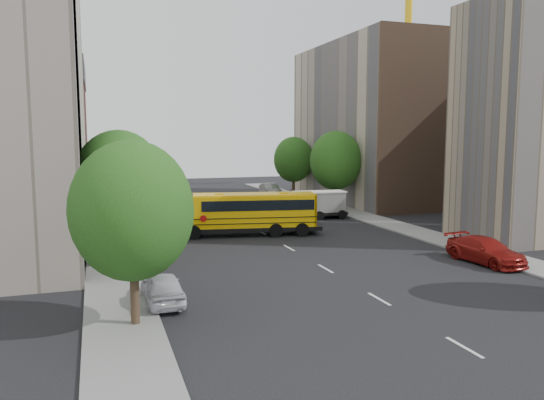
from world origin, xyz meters
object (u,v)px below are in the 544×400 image
school_bus (244,211)px  parked_car_4 (326,207)px  street_tree_4 (336,161)px  parked_car_0 (163,288)px  street_tree_0 (132,211)px  street_tree_5 (293,160)px  safari_truck (315,204)px  parked_car_1 (131,221)px  parked_car_2 (122,199)px  street_tree_2 (110,167)px  parked_car_5 (270,190)px  street_tree_1 (120,182)px  tower_crane (423,9)px  parked_car_3 (486,251)px

school_bus → parked_car_4: 13.02m
street_tree_4 → parked_car_0: street_tree_4 is taller
street_tree_0 → school_bus: size_ratio=0.63×
street_tree_5 → safari_truck: street_tree_5 is taller
parked_car_1 → safari_truck: bearing=179.1°
street_tree_4 → parked_car_2: bearing=152.8°
street_tree_2 → safari_truck: street_tree_2 is taller
street_tree_4 → parked_car_2: 23.52m
street_tree_2 → parked_car_2: size_ratio=1.37×
parked_car_0 → parked_car_5: size_ratio=0.87×
street_tree_0 → street_tree_1: bearing=90.0°
parked_car_0 → parked_car_5: (18.40, 39.93, 0.08)m
street_tree_1 → street_tree_0: bearing=-90.0°
street_tree_1 → school_bus: street_tree_1 is taller
street_tree_0 → street_tree_2: 28.00m
street_tree_1 → street_tree_2: street_tree_1 is taller
tower_crane → parked_car_5: size_ratio=7.35×
street_tree_4 → parked_car_1: street_tree_4 is taller
safari_truck → street_tree_1: bearing=-139.7°
tower_crane → school_bus: 46.07m
tower_crane → parked_car_2: tower_crane is taller
parked_car_0 → parked_car_5: bearing=-115.4°
tower_crane → school_bus: size_ratio=3.02×
tower_crane → safari_truck: 37.89m
street_tree_4 → parked_car_4: street_tree_4 is taller
parked_car_0 → parked_car_4: parked_car_4 is taller
street_tree_0 → parked_car_1: street_tree_0 is taller
tower_crane → parked_car_1: size_ratio=9.11×
street_tree_1 → school_bus: 12.49m
tower_crane → street_tree_1: bearing=-142.2°
street_tree_0 → parked_car_3: 21.38m
parked_car_0 → street_tree_4: bearing=-129.7°
street_tree_1 → safari_truck: (17.73, 13.37, -3.61)m
parked_car_0 → street_tree_0: bearing=61.1°
street_tree_2 → street_tree_5: 25.06m
street_tree_0 → parked_car_5: size_ratio=1.52×
street_tree_5 → parked_car_3: size_ratio=1.43×
street_tree_2 → street_tree_4: (22.00, 0.00, 0.25)m
street_tree_1 → street_tree_5: (22.00, 30.00, -0.25)m
parked_car_3 → street_tree_1: bearing=159.2°
school_bus → parked_car_2: bearing=121.0°
street_tree_5 → parked_car_5: size_ratio=1.54×
parked_car_0 → parked_car_4: bearing=-129.6°
parked_car_0 → parked_car_1: bearing=-90.7°
street_tree_5 → parked_car_2: street_tree_5 is taller
school_bus → parked_car_4: (10.41, 7.74, -1.10)m
safari_truck → parked_car_5: safari_truck is taller
school_bus → safari_truck: (8.34, 5.75, -0.48)m
street_tree_4 → parked_car_5: street_tree_4 is taller
tower_crane → street_tree_0: 62.12m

